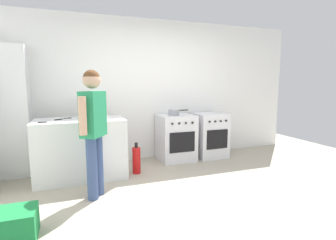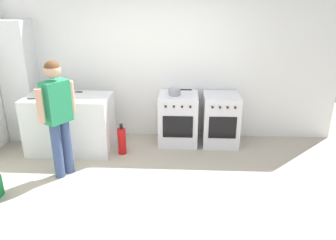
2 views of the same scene
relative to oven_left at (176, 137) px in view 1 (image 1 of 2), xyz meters
The scene contains 14 objects.
ground_plane 1.67m from the oven_left, 102.51° to the right, with size 8.00×8.00×0.00m, color #ADA38E.
back_wall 1.01m from the oven_left, 133.25° to the left, with size 6.00×0.10×2.60m, color white.
counter_unit 1.74m from the oven_left, 167.46° to the right, with size 1.30×0.70×0.90m, color silver.
oven_left is the anchor object (origin of this frame).
oven_right 0.71m from the oven_left, ahead, with size 0.58×0.62×0.85m.
pot 0.48m from the oven_left, 140.19° to the right, with size 0.38×0.20×0.11m.
knife_chef 1.86m from the oven_left, behind, with size 0.31×0.06×0.01m.
knife_paring 2.05m from the oven_left, behind, with size 0.19×0.14×0.01m.
knife_bread 2.20m from the oven_left, 165.43° to the right, with size 0.35×0.07×0.01m.
knife_carving 1.76m from the oven_left, behind, with size 0.33×0.06×0.01m.
person 2.01m from the oven_left, 143.37° to the right, with size 0.35×0.49×1.60m.
fire_extinguisher 1.01m from the oven_left, 151.22° to the right, with size 0.13×0.13×0.50m.
recycling_crate_lower 3.06m from the oven_left, 142.42° to the right, with size 0.52×0.36×0.28m, color #197238.
larder_cabinet 2.71m from the oven_left, behind, with size 0.48×0.44×2.00m, color silver.
Camera 1 is at (-1.44, -2.87, 1.44)m, focal length 28.00 mm.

